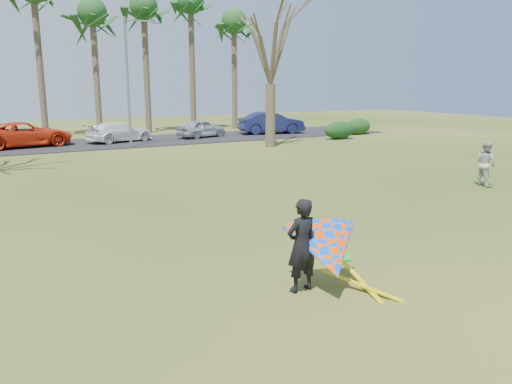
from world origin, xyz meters
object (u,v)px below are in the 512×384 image
streetlight (130,76)px  pedestrian_a (486,164)px  car_2 (26,134)px  kite_flyer (324,249)px  car_3 (119,132)px  car_4 (201,128)px  bare_tree_right (271,41)px  car_5 (271,123)px

streetlight → pedestrian_a: size_ratio=4.46×
car_2 → kite_flyer: bearing=175.8°
car_3 → car_4: (6.09, -0.10, -0.01)m
streetlight → pedestrian_a: (8.87, -19.03, -3.57)m
streetlight → car_3: bearing=91.7°
pedestrian_a → kite_flyer: bearing=121.4°
car_3 → kite_flyer: kite_flyer is taller
car_2 → car_4: 12.02m
bare_tree_right → car_5: 9.87m
kite_flyer → pedestrian_a: bearing=23.8°
car_2 → car_3: (5.93, -0.10, -0.11)m
bare_tree_right → car_3: bare_tree_right is taller
streetlight → car_4: streetlight is taller
bare_tree_right → car_5: bearing=58.6°
car_3 → car_5: size_ratio=0.89×
car_4 → streetlight: bearing=98.6°
car_5 → bare_tree_right: bearing=160.3°
streetlight → car_5: 12.90m
streetlight → car_5: bearing=13.6°
bare_tree_right → pedestrian_a: bearing=-86.1°
streetlight → car_2: streetlight is taller
bare_tree_right → car_3: 12.12m
pedestrian_a → car_4: bearing=15.1°
car_4 → pedestrian_a: bearing=169.6°
car_2 → car_5: (18.08, -0.26, 0.07)m
bare_tree_right → car_2: bearing=152.6°
car_4 → kite_flyer: size_ratio=1.64×
car_5 → pedestrian_a: (-3.19, -21.95, -0.02)m
car_2 → car_4: size_ratio=1.44×
car_2 → car_4: bearing=-101.4°
kite_flyer → car_3: bearing=83.9°
pedestrian_a → streetlight: bearing=32.6°
car_5 → kite_flyer: size_ratio=2.18×
streetlight → car_5: streetlight is taller
car_2 → car_4: car_2 is taller
car_3 → kite_flyer: size_ratio=1.94×
car_5 → pedestrian_a: bearing=-176.6°
bare_tree_right → streetlight: size_ratio=1.15×
pedestrian_a → car_2: bearing=41.5°
car_2 → pedestrian_a: 26.73m
bare_tree_right → pedestrian_a: size_ratio=5.14×
car_2 → kite_flyer: size_ratio=2.36×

